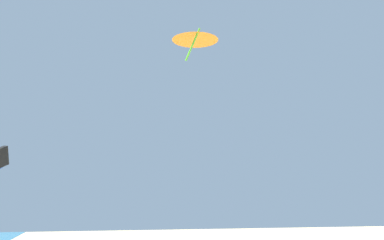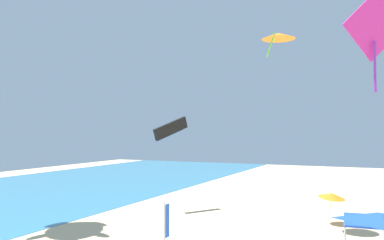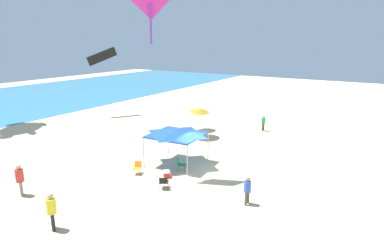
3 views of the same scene
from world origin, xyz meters
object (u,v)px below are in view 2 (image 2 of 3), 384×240
at_px(kite_parafoil_black, 171,129).
at_px(kite_delta_orange, 278,36).
at_px(beach_umbrella, 332,196).
at_px(kite_diamond_magenta, 374,29).
at_px(canopy_tent, 382,218).

distance_m(kite_parafoil_black, kite_delta_orange, 12.35).
bearing_deg(kite_delta_orange, beach_umbrella, -24.28).
bearing_deg(kite_diamond_magenta, kite_parafoil_black, -59.26).
relative_size(canopy_tent, kite_parafoil_black, 1.14).
xyz_separation_m(canopy_tent, beach_umbrella, (8.71, 3.28, -0.33)).
distance_m(beach_umbrella, kite_diamond_magenta, 14.79).
relative_size(beach_umbrella, kite_diamond_magenta, 0.52).
height_order(canopy_tent, kite_delta_orange, kite_delta_orange).
bearing_deg(kite_diamond_magenta, canopy_tent, -121.27).
xyz_separation_m(canopy_tent, kite_delta_orange, (5.48, 6.42, 11.09)).
height_order(canopy_tent, kite_diamond_magenta, kite_diamond_magenta).
distance_m(beach_umbrella, kite_delta_orange, 12.27).
bearing_deg(beach_umbrella, kite_diamond_magenta, -164.41).
bearing_deg(kite_parafoil_black, kite_diamond_magenta, 83.40).
bearing_deg(canopy_tent, kite_diamond_magenta, 174.61).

